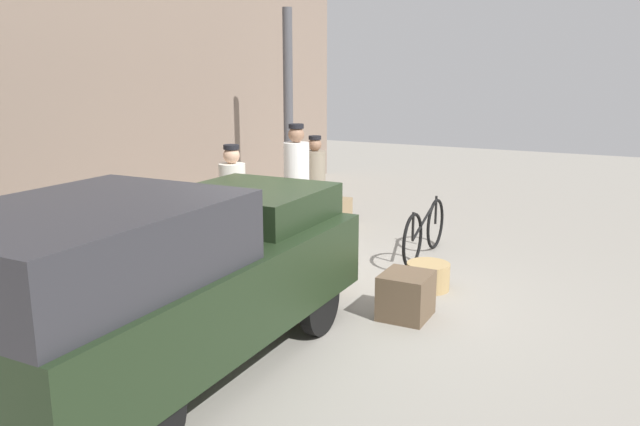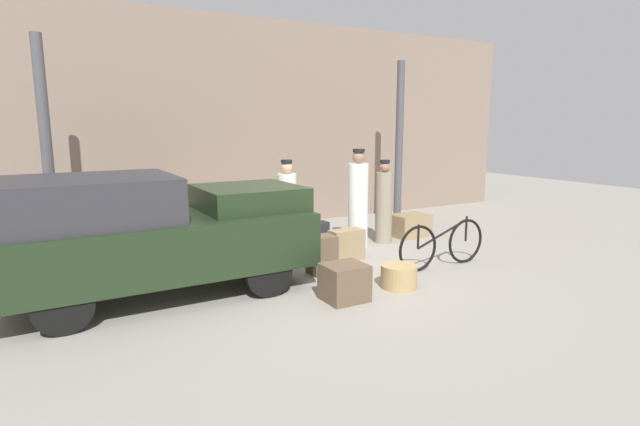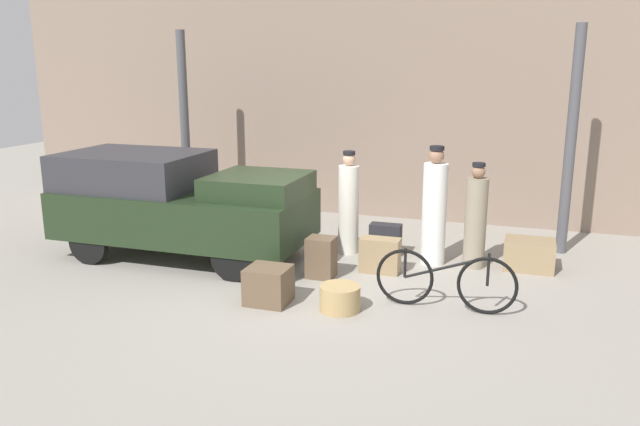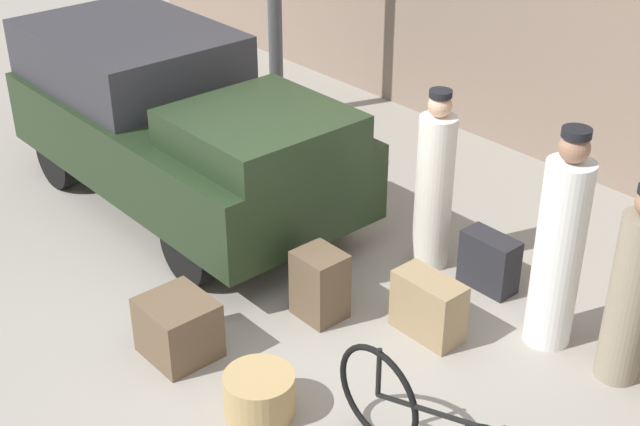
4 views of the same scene
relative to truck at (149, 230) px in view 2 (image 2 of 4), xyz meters
The scene contains 15 objects.
ground_plane 2.48m from the truck, 10.93° to the right, with size 30.00×30.00×0.00m, color gray.
station_building_facade 4.49m from the truck, 58.12° to the left, with size 16.00×0.15×4.50m.
canopy_pillar_left 2.54m from the truck, 116.28° to the left, with size 0.17×0.17×3.62m.
canopy_pillar_right 6.28m from the truck, 19.98° to the left, with size 0.17×0.17×3.62m.
truck is the anchor object (origin of this frame).
bicycle 4.47m from the truck, 11.90° to the right, with size 1.76×0.04×0.79m.
wicker_basket 3.47m from the truck, 23.77° to the right, with size 0.51×0.51×0.32m.
porter_carrying_trunk 4.02m from the truck, 12.79° to the left, with size 0.37×0.37×1.83m.
conductor_in_dark_uniform 2.73m from the truck, 22.19° to the left, with size 0.33×0.33×1.67m.
porter_lifting_near_truck 4.64m from the truck, 11.39° to the left, with size 0.32×0.32×1.60m.
suitcase_black_upright 5.49m from the truck, 11.33° to the left, with size 0.73×0.55×0.45m.
trunk_umber_medium 3.39m from the truck, 19.71° to the left, with size 0.50×0.25×0.50m.
suitcase_small_leather 2.57m from the truck, ahead, with size 0.39×0.34×0.59m.
trunk_wicker_pale 3.32m from the truck, ahead, with size 0.58×0.29×0.52m.
trunk_large_brown 2.66m from the truck, 33.39° to the right, with size 0.54×0.50×0.48m.
Camera 2 is at (-3.50, -6.25, 2.30)m, focal length 28.00 mm.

